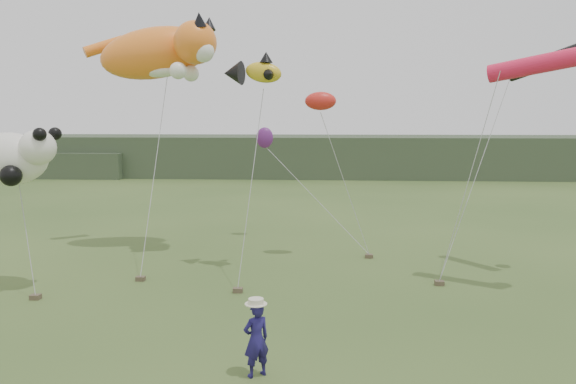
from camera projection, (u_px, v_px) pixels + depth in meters
The scene contains 9 objects.
ground at pixel (246, 341), 14.57m from camera, with size 120.00×120.00×0.00m, color #385123.
headland at pixel (276, 156), 58.75m from camera, with size 90.00×13.00×4.00m.
festival_attendant at pixel (256, 340), 12.46m from camera, with size 0.62×0.41×1.70m, color navy.
sandbag_anchors at pixel (252, 280), 19.84m from camera, with size 13.51×6.38×0.16m.
cat_kite at pixel (164, 52), 23.84m from camera, with size 6.33×3.42×2.93m.
fish_kite at pixel (252, 72), 20.62m from camera, with size 2.40×1.57×1.21m.
tube_kites at pixel (552, 61), 18.89m from camera, with size 4.23×4.85×1.45m.
panda_kite at pixel (13, 157), 18.49m from camera, with size 3.07×1.99×1.91m.
misc_kites at pixel (296, 117), 24.30m from camera, with size 3.74×4.59×2.48m.
Camera 1 is at (2.01, -13.86, 5.70)m, focal length 35.00 mm.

